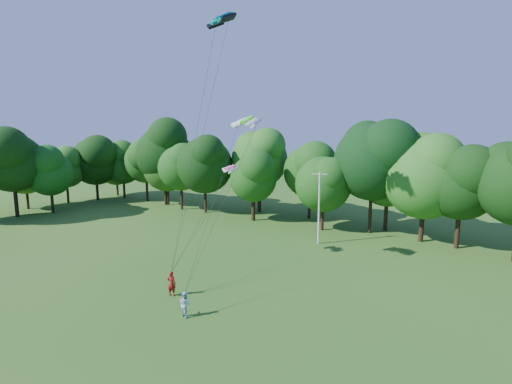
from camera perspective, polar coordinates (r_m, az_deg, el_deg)
The scene contains 9 objects.
utility_pole at distance 43.00m, azimuth 8.99°, elevation -2.18°, with size 1.45×0.72×7.76m.
kite_flyer_left at distance 31.11m, azimuth -11.97°, elevation -12.67°, with size 0.69×0.46×1.90m, color maroon.
kite_flyer_right at distance 27.91m, azimuth -10.12°, elevation -15.48°, with size 0.83×0.65×1.71m, color #B1D9F5.
kite_teal at distance 35.96m, azimuth -4.93°, elevation 23.71°, with size 3.40×2.49×0.79m.
kite_green at distance 33.91m, azimuth -1.30°, elevation 10.31°, with size 2.85×1.59×0.65m.
kite_pink at distance 36.55m, azimuth -3.70°, elevation 3.52°, with size 2.01×1.55×0.44m.
tree_back_west at distance 65.21m, azimuth -12.65°, elevation 4.79°, with size 8.35×8.35×12.15m.
tree_back_center at distance 48.19m, azimuth 16.34°, elevation 4.73°, with size 9.85×9.85×14.33m.
tree_flank_west at distance 64.65m, azimuth -27.40°, elevation 2.87°, with size 7.04×7.04×10.24m.
Camera 1 is at (17.39, -9.14, 12.50)m, focal length 28.00 mm.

